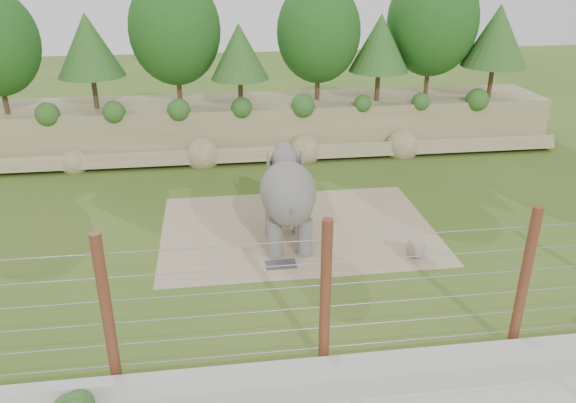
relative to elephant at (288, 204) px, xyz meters
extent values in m
plane|color=#395F19|center=(0.01, -1.94, -1.55)|extent=(90.00, 90.00, 0.00)
cube|color=#877353|center=(0.01, 11.06, -0.30)|extent=(30.00, 4.00, 2.50)
cube|color=#877353|center=(0.01, 8.76, -1.20)|extent=(30.00, 1.37, 1.07)
cylinder|color=#3F2B19|center=(-11.99, 10.06, 1.82)|extent=(0.24, 0.24, 1.75)
cylinder|color=#3F2B19|center=(-7.99, 10.56, 1.74)|extent=(0.24, 0.24, 1.58)
sphere|color=#194214|center=(-7.99, 10.56, 3.87)|extent=(3.60, 3.60, 3.60)
cylinder|color=#3F2B19|center=(-3.99, 11.06, 1.91)|extent=(0.24, 0.24, 1.92)
sphere|color=#194214|center=(-3.99, 11.06, 4.52)|extent=(4.40, 4.40, 4.40)
cylinder|color=#3F2B19|center=(-0.99, 9.86, 1.65)|extent=(0.24, 0.24, 1.40)
sphere|color=#194214|center=(-0.99, 9.86, 3.55)|extent=(3.20, 3.20, 3.20)
cylinder|color=#3F2B19|center=(3.01, 10.86, 1.86)|extent=(0.24, 0.24, 1.82)
sphere|color=#194214|center=(3.01, 10.86, 4.33)|extent=(4.16, 4.16, 4.16)
cylinder|color=#3F2B19|center=(6.01, 10.26, 1.70)|extent=(0.24, 0.24, 1.50)
sphere|color=#194214|center=(6.01, 10.26, 3.74)|extent=(3.44, 3.44, 3.44)
cylinder|color=#3F2B19|center=(9.01, 11.26, 1.96)|extent=(0.24, 0.24, 2.03)
sphere|color=#194214|center=(9.01, 11.26, 4.72)|extent=(4.64, 4.64, 4.64)
cylinder|color=#3F2B19|center=(12.01, 10.06, 1.77)|extent=(0.24, 0.24, 1.64)
sphere|color=#194214|center=(12.01, 10.06, 4.00)|extent=(3.76, 3.76, 3.76)
cube|color=tan|center=(0.51, 1.06, -1.54)|extent=(10.00, 7.00, 0.02)
cube|color=#262628|center=(-0.44, -1.48, -1.52)|extent=(1.00, 0.60, 0.03)
sphere|color=gray|center=(4.12, -1.55, -1.19)|extent=(0.69, 0.69, 0.69)
cube|color=#BBB7AE|center=(0.01, -6.94, -1.30)|extent=(26.00, 0.35, 0.50)
cylinder|color=#58311C|center=(-4.99, -6.44, 0.45)|extent=(0.26, 0.26, 4.00)
cylinder|color=#58311C|center=(0.01, -6.44, 0.45)|extent=(0.26, 0.26, 4.00)
cylinder|color=#58311C|center=(5.01, -6.44, 0.45)|extent=(0.26, 0.26, 4.00)
cylinder|color=gray|center=(0.01, -6.44, -1.05)|extent=(20.00, 0.02, 0.02)
cylinder|color=gray|center=(0.01, -6.44, -0.45)|extent=(20.00, 0.02, 0.02)
cylinder|color=gray|center=(0.01, -6.44, 0.15)|extent=(20.00, 0.02, 0.02)
cylinder|color=gray|center=(0.01, -6.44, 0.75)|extent=(20.00, 0.02, 0.02)
cylinder|color=gray|center=(0.01, -6.44, 1.35)|extent=(20.00, 0.02, 0.02)
cylinder|color=gray|center=(0.01, -6.44, 1.95)|extent=(20.00, 0.02, 0.02)
camera|label=1|loc=(-2.38, -17.41, 7.81)|focal=35.00mm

